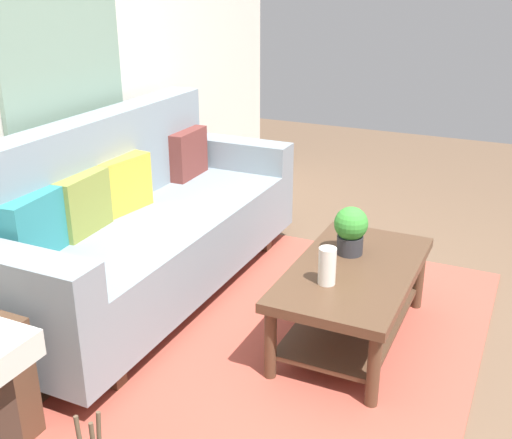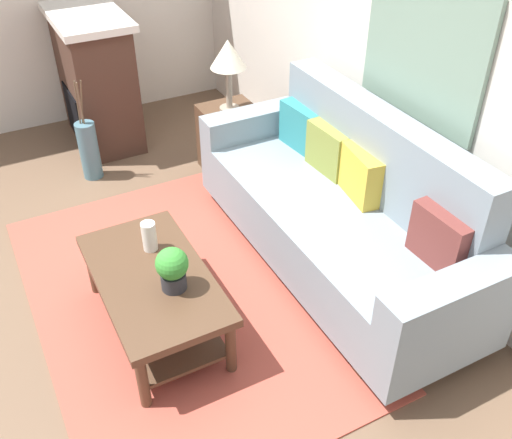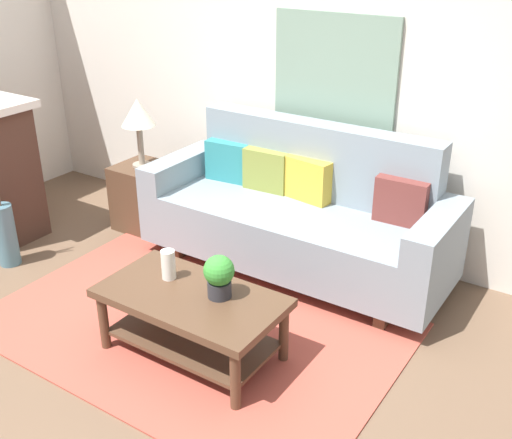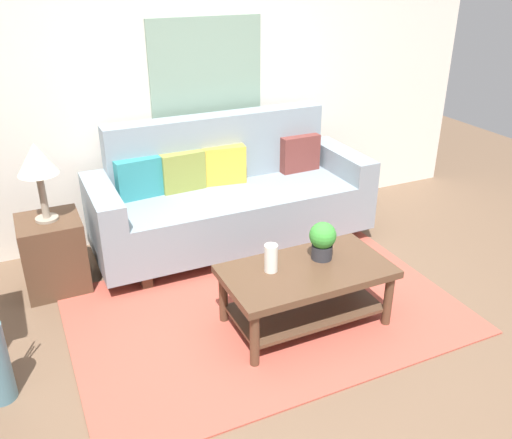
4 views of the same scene
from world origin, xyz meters
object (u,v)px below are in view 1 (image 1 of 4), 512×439
object	(u,v)px
throw_pillow_maroon	(187,154)
potted_plant_tabletop	(351,229)
throw_pillow_olive	(82,204)
throw_pillow_mustard	(123,184)
coffee_table	(353,287)
tabletop_vase	(327,266)
framed_painting	(63,50)
throw_pillow_teal	(33,227)
couch	(144,227)

from	to	relation	value
throw_pillow_maroon	potted_plant_tabletop	size ratio (longest dim) A/B	1.37
potted_plant_tabletop	throw_pillow_olive	bearing A→B (deg)	111.52
throw_pillow_olive	throw_pillow_mustard	bearing A→B (deg)	0.00
coffee_table	tabletop_vase	size ratio (longest dim) A/B	5.90
throw_pillow_mustard	framed_painting	distance (m)	0.82
potted_plant_tabletop	framed_painting	size ratio (longest dim) A/B	0.27
throw_pillow_teal	tabletop_vase	distance (m)	1.44
throw_pillow_teal	throw_pillow_maroon	distance (m)	1.45
couch	throw_pillow_mustard	bearing A→B (deg)	90.00
throw_pillow_teal	throw_pillow_maroon	world-z (taller)	same
potted_plant_tabletop	throw_pillow_mustard	bearing A→B (deg)	96.95
throw_pillow_mustard	potted_plant_tabletop	distance (m)	1.35
throw_pillow_mustard	tabletop_vase	size ratio (longest dim) A/B	1.93
throw_pillow_mustard	framed_painting	world-z (taller)	framed_painting
tabletop_vase	throw_pillow_maroon	bearing A→B (deg)	54.72
coffee_table	couch	bearing A→B (deg)	90.30
throw_pillow_maroon	throw_pillow_teal	bearing A→B (deg)	180.00
potted_plant_tabletop	framed_painting	xyz separation A→B (m)	(-0.16, 1.67, 0.85)
throw_pillow_olive	coffee_table	bearing A→B (deg)	-75.28
throw_pillow_mustard	potted_plant_tabletop	size ratio (longest dim) A/B	1.37
throw_pillow_mustard	coffee_table	bearing A→B (deg)	-89.73
throw_pillow_maroon	coffee_table	distance (m)	1.62
throw_pillow_mustard	tabletop_vase	world-z (taller)	throw_pillow_mustard
coffee_table	potted_plant_tabletop	world-z (taller)	potted_plant_tabletop
framed_painting	throw_pillow_maroon	bearing A→B (deg)	-25.16
throw_pillow_mustard	potted_plant_tabletop	xyz separation A→B (m)	(0.16, -1.33, -0.11)
throw_pillow_olive	coffee_table	world-z (taller)	throw_pillow_olive
throw_pillow_maroon	tabletop_vase	size ratio (longest dim) A/B	1.93
throw_pillow_maroon	tabletop_vase	world-z (taller)	throw_pillow_maroon
coffee_table	throw_pillow_olive	bearing A→B (deg)	104.72
throw_pillow_teal	coffee_table	size ratio (longest dim) A/B	0.33
throw_pillow_maroon	framed_painting	size ratio (longest dim) A/B	0.37
coffee_table	tabletop_vase	bearing A→B (deg)	162.17
throw_pillow_maroon	coffee_table	bearing A→B (deg)	-117.08
throw_pillow_olive	framed_painting	size ratio (longest dim) A/B	0.37
throw_pillow_teal	throw_pillow_olive	distance (m)	0.36
coffee_table	potted_plant_tabletop	size ratio (longest dim) A/B	4.20
throw_pillow_maroon	coffee_table	size ratio (longest dim) A/B	0.33
throw_pillow_mustard	framed_painting	xyz separation A→B (m)	(-0.00, 0.34, 0.75)
throw_pillow_teal	framed_painting	world-z (taller)	framed_painting
throw_pillow_teal	potted_plant_tabletop	bearing A→B (deg)	-56.31
throw_pillow_olive	tabletop_vase	xyz separation A→B (m)	(0.14, -1.33, -0.16)
throw_pillow_teal	throw_pillow_olive	world-z (taller)	same
throw_pillow_maroon	throw_pillow_mustard	bearing A→B (deg)	180.00
throw_pillow_teal	throw_pillow_mustard	world-z (taller)	same
throw_pillow_mustard	couch	bearing A→B (deg)	-90.00
couch	throw_pillow_teal	size ratio (longest dim) A/B	6.42
couch	throw_pillow_maroon	world-z (taller)	couch
couch	framed_painting	bearing A→B (deg)	90.00
throw_pillow_maroon	framed_painting	distance (m)	1.10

